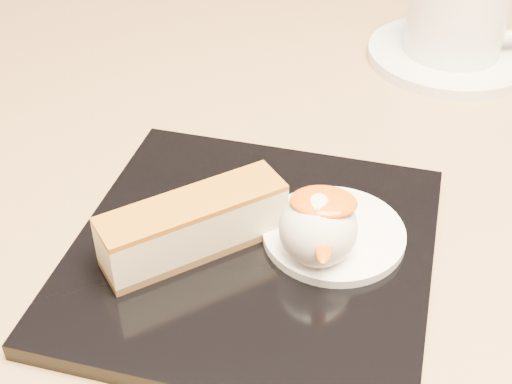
# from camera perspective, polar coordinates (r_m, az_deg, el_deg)

# --- Properties ---
(table) EXTENTS (0.80, 0.80, 0.72)m
(table) POSITION_cam_1_polar(r_m,az_deg,el_deg) (0.63, 2.24, -9.77)
(table) COLOR black
(table) RESTS_ON ground
(dessert_plate) EXTENTS (0.25, 0.25, 0.01)m
(dessert_plate) POSITION_cam_1_polar(r_m,az_deg,el_deg) (0.45, -0.30, -4.98)
(dessert_plate) COLOR black
(dessert_plate) RESTS_ON table
(cheesecake) EXTENTS (0.11, 0.09, 0.04)m
(cheesecake) POSITION_cam_1_polar(r_m,az_deg,el_deg) (0.43, -5.00, -2.67)
(cheesecake) COLOR brown
(cheesecake) RESTS_ON dessert_plate
(cream_smear) EXTENTS (0.09, 0.09, 0.01)m
(cream_smear) POSITION_cam_1_polar(r_m,az_deg,el_deg) (0.45, 6.24, -3.34)
(cream_smear) COLOR white
(cream_smear) RESTS_ON dessert_plate
(ice_cream_scoop) EXTENTS (0.05, 0.05, 0.05)m
(ice_cream_scoop) POSITION_cam_1_polar(r_m,az_deg,el_deg) (0.42, 4.99, -2.92)
(ice_cream_scoop) COLOR white
(ice_cream_scoop) RESTS_ON cream_smear
(mango_sauce) EXTENTS (0.04, 0.03, 0.01)m
(mango_sauce) POSITION_cam_1_polar(r_m,az_deg,el_deg) (0.41, 5.43, -0.79)
(mango_sauce) COLOR #E55607
(mango_sauce) RESTS_ON ice_cream_scoop
(mint_sprig) EXTENTS (0.03, 0.02, 0.00)m
(mint_sprig) POSITION_cam_1_polar(r_m,az_deg,el_deg) (0.47, 2.78, -0.76)
(mint_sprig) COLOR green
(mint_sprig) RESTS_ON cream_smear
(saucer) EXTENTS (0.15, 0.15, 0.01)m
(saucer) POSITION_cam_1_polar(r_m,az_deg,el_deg) (0.69, 15.23, 10.55)
(saucer) COLOR white
(saucer) RESTS_ON table
(coffee_cup) EXTENTS (0.12, 0.09, 0.07)m
(coffee_cup) POSITION_cam_1_polar(r_m,az_deg,el_deg) (0.68, 16.01, 13.65)
(coffee_cup) COLOR white
(coffee_cup) RESTS_ON saucer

